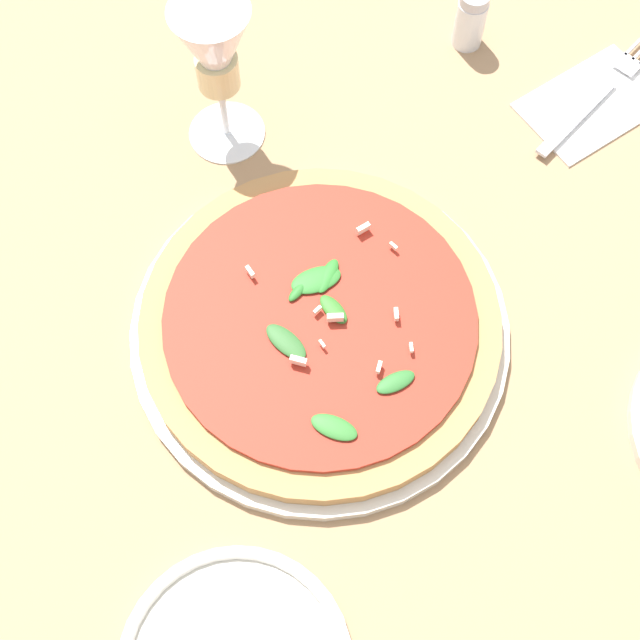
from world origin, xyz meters
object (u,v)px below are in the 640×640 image
(fork, at_px, (598,95))
(wine_glass, at_px, (215,56))
(shaker_pepper, at_px, (471,19))
(pizza_arugula_main, at_px, (320,326))

(fork, bearing_deg, wine_glass, 138.68)
(wine_glass, xyz_separation_m, shaker_pepper, (0.26, -0.10, -0.08))
(pizza_arugula_main, bearing_deg, wine_glass, 66.53)
(pizza_arugula_main, relative_size, wine_glass, 2.02)
(fork, height_order, shaker_pepper, shaker_pepper)
(fork, bearing_deg, shaker_pepper, 100.98)
(pizza_arugula_main, bearing_deg, shaker_pepper, 19.20)
(wine_glass, height_order, fork, wine_glass)
(fork, relative_size, shaker_pepper, 2.96)
(fork, distance_m, shaker_pepper, 0.15)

